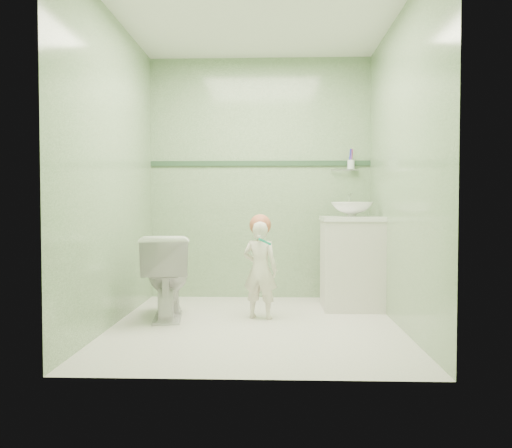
{
  "coord_description": "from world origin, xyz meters",
  "views": [
    {
      "loc": [
        0.14,
        -3.98,
        0.92
      ],
      "look_at": [
        0.0,
        0.15,
        0.78
      ],
      "focal_mm": 36.51,
      "sensor_mm": 36.0,
      "label": 1
    }
  ],
  "objects": [
    {
      "name": "cup_holder",
      "position": [
        0.89,
        1.18,
        1.33
      ],
      "size": [
        0.26,
        0.07,
        0.21
      ],
      "color": "silver",
      "rests_on": "room_shell"
    },
    {
      "name": "faucet",
      "position": [
        0.84,
        0.89,
        0.97
      ],
      "size": [
        0.03,
        0.13,
        0.18
      ],
      "color": "silver",
      "rests_on": "counter"
    },
    {
      "name": "trim_stripe",
      "position": [
        0.0,
        1.24,
        1.35
      ],
      "size": [
        2.2,
        0.02,
        0.05
      ],
      "primitive_type": "cube",
      "color": "#2D4D33",
      "rests_on": "room_shell"
    },
    {
      "name": "ground",
      "position": [
        0.0,
        0.0,
        0.0
      ],
      "size": [
        2.5,
        2.5,
        0.0
      ],
      "primitive_type": "plane",
      "color": "beige",
      "rests_on": "ground"
    },
    {
      "name": "teal_toothbrush",
      "position": [
        0.07,
        0.12,
        0.65
      ],
      "size": [
        0.11,
        0.14,
        0.08
      ],
      "color": "#0C9676",
      "rests_on": "toddler"
    },
    {
      "name": "vanity",
      "position": [
        0.84,
        0.7,
        0.4
      ],
      "size": [
        0.52,
        0.5,
        0.8
      ],
      "primitive_type": "cube",
      "color": "silver",
      "rests_on": "ground"
    },
    {
      "name": "basin",
      "position": [
        0.84,
        0.7,
        0.89
      ],
      "size": [
        0.37,
        0.37,
        0.13
      ],
      "primitive_type": "imported",
      "color": "white",
      "rests_on": "counter"
    },
    {
      "name": "room_shell",
      "position": [
        0.0,
        0.0,
        1.2
      ],
      "size": [
        2.5,
        2.54,
        2.4
      ],
      "color": "gray",
      "rests_on": "ground"
    },
    {
      "name": "toddler",
      "position": [
        0.03,
        0.26,
        0.4
      ],
      "size": [
        0.33,
        0.27,
        0.8
      ],
      "primitive_type": "imported",
      "rotation": [
        0.0,
        0.0,
        2.86
      ],
      "color": "white",
      "rests_on": "ground"
    },
    {
      "name": "toilet",
      "position": [
        -0.74,
        0.25,
        0.35
      ],
      "size": [
        0.48,
        0.72,
        0.69
      ],
      "primitive_type": "imported",
      "rotation": [
        0.0,
        0.0,
        3.28
      ],
      "color": "white",
      "rests_on": "ground"
    },
    {
      "name": "hair_cap",
      "position": [
        0.03,
        0.29,
        0.77
      ],
      "size": [
        0.18,
        0.18,
        0.18
      ],
      "primitive_type": "sphere",
      "color": "#B76142",
      "rests_on": "toddler"
    },
    {
      "name": "counter",
      "position": [
        0.84,
        0.7,
        0.81
      ],
      "size": [
        0.54,
        0.52,
        0.04
      ],
      "primitive_type": "cube",
      "color": "white",
      "rests_on": "vanity"
    }
  ]
}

